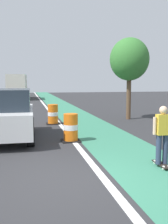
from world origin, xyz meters
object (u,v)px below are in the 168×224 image
(skateboarder_on_lane, at_px, (163,134))
(traffic_barrel_front, at_px, (71,128))
(delivery_truck_down_block, at_px, (18,85))
(parked_suv_nearest, at_px, (10,114))
(traffic_barrel_mid, at_px, (53,114))
(street_tree_sidewalk, at_px, (129,60))

(skateboarder_on_lane, xyz_separation_m, traffic_barrel_front, (-1.94, 3.61, -0.38))
(traffic_barrel_front, relative_size, delivery_truck_down_block, 0.14)
(skateboarder_on_lane, height_order, parked_suv_nearest, parked_suv_nearest)
(delivery_truck_down_block, bearing_deg, traffic_barrel_mid, -83.47)
(traffic_barrel_front, relative_size, traffic_barrel_mid, 1.00)
(skateboarder_on_lane, height_order, delivery_truck_down_block, delivery_truck_down_block)
(traffic_barrel_front, bearing_deg, parked_suv_nearest, 158.07)
(skateboarder_on_lane, height_order, traffic_barrel_mid, skateboarder_on_lane)
(parked_suv_nearest, bearing_deg, traffic_barrel_mid, 58.44)
(parked_suv_nearest, distance_m, traffic_barrel_front, 2.58)
(street_tree_sidewalk, bearing_deg, parked_suv_nearest, -148.17)
(parked_suv_nearest, relative_size, street_tree_sidewalk, 0.93)
(parked_suv_nearest, distance_m, delivery_truck_down_block, 25.16)
(street_tree_sidewalk, bearing_deg, traffic_barrel_front, -131.01)
(skateboarder_on_lane, xyz_separation_m, delivery_truck_down_block, (-4.68, 29.70, 0.94))
(skateboarder_on_lane, distance_m, street_tree_sidewalk, 9.62)
(traffic_barrel_mid, bearing_deg, street_tree_sidewalk, 10.28)
(skateboarder_on_lane, relative_size, delivery_truck_down_block, 0.22)
(skateboarder_on_lane, relative_size, traffic_barrel_front, 1.55)
(skateboarder_on_lane, xyz_separation_m, street_tree_sidewalk, (2.61, 8.84, 2.76))
(delivery_truck_down_block, height_order, street_tree_sidewalk, street_tree_sidewalk)
(traffic_barrel_front, xyz_separation_m, delivery_truck_down_block, (-2.74, 26.09, 1.31))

